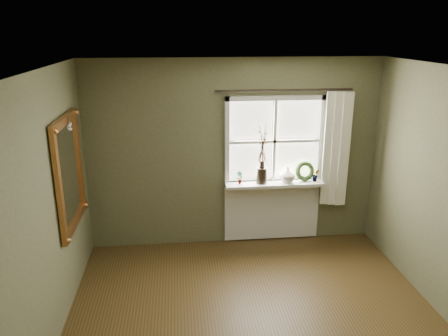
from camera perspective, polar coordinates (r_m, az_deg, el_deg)
name	(u,v)px	position (r m, az deg, el deg)	size (l,w,h in m)	color
ceiling	(272,75)	(3.55, 6.27, 12.00)	(4.50, 4.50, 0.00)	silver
wall_back	(234,154)	(6.03, 1.25, 1.89)	(4.00, 0.10, 2.60)	brown
wall_left	(25,236)	(4.04, -24.54, -8.08)	(0.10, 4.50, 2.60)	brown
window_frame	(274,141)	(6.01, 6.57, 3.50)	(1.36, 0.06, 1.24)	silver
window_sill	(274,184)	(6.07, 6.60, -2.06)	(1.36, 0.26, 0.04)	silver
window_apron	(272,210)	(6.34, 6.25, -5.47)	(1.36, 0.04, 0.88)	silver
dark_jug	(262,175)	(5.99, 4.94, -0.96)	(0.15, 0.15, 0.22)	black
cream_vase	(288,175)	(6.07, 8.31, -0.85)	(0.21, 0.21, 0.22)	silver
wreath	(305,173)	(6.18, 10.49, -0.66)	(0.28, 0.28, 0.07)	#2E461F
potted_plant_left	(240,177)	(5.95, 2.05, -1.24)	(0.10, 0.07, 0.18)	#2E461F
potted_plant_right	(316,175)	(6.19, 11.88, -0.91)	(0.10, 0.08, 0.17)	#2E461F
curtain	(336,149)	(6.18, 14.36, 2.36)	(0.36, 0.12, 1.59)	silver
curtain_rod	(285,90)	(5.84, 7.91, 10.04)	(0.03, 0.03, 1.84)	black
gilt_mirror	(70,173)	(5.12, -19.53, -0.57)	(0.10, 1.06, 1.27)	white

